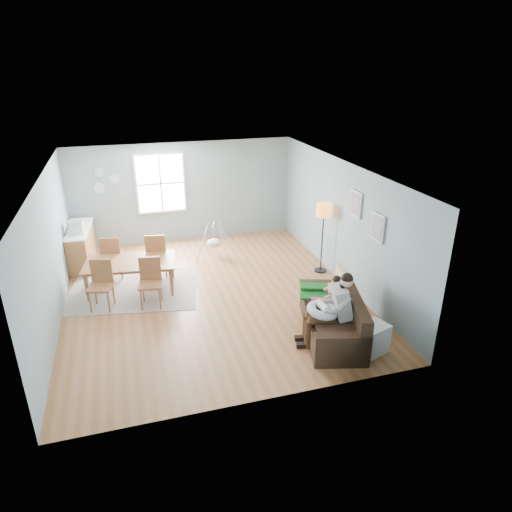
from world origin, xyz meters
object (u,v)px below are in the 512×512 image
object	(u,v)px
chair_ne	(156,252)
floor_lamp	(324,216)
chair_sw	(101,281)
toddler	(330,293)
baby_swing	(214,242)
chair_se	(150,279)
counter	(82,246)
storage_cube	(372,338)
monitor	(76,227)
father	(332,307)
dining_table	(132,276)
sofa	(335,319)
chair_nw	(112,254)

from	to	relation	value
chair_ne	floor_lamp	bearing A→B (deg)	-12.47
floor_lamp	chair_sw	xyz separation A→B (m)	(-4.95, -0.31, -0.81)
toddler	baby_swing	world-z (taller)	toddler
toddler	baby_swing	size ratio (longest dim) A/B	0.82
toddler	chair_se	world-z (taller)	toddler
counter	chair_ne	bearing A→B (deg)	-36.03
toddler	storage_cube	size ratio (longest dim) A/B	1.52
toddler	chair_ne	distance (m)	4.29
chair_sw	monitor	bearing A→B (deg)	104.00
counter	monitor	xyz separation A→B (m)	(-0.01, -0.32, 0.61)
father	baby_swing	bearing A→B (deg)	104.78
baby_swing	storage_cube	bearing A→B (deg)	-70.24
toddler	chair_sw	distance (m)	4.55
toddler	chair_sw	world-z (taller)	toddler
toddler	chair_sw	bearing A→B (deg)	153.13
toddler	counter	distance (m)	6.37
dining_table	father	bearing A→B (deg)	-35.56
sofa	chair_ne	distance (m)	4.47
floor_lamp	chair_sw	world-z (taller)	floor_lamp
dining_table	monitor	world-z (taller)	monitor
floor_lamp	chair_ne	bearing A→B (deg)	167.53
floor_lamp	chair_se	distance (m)	4.10
dining_table	chair_se	distance (m)	0.87
chair_se	baby_swing	world-z (taller)	chair_se
chair_ne	counter	bearing A→B (deg)	143.97
chair_se	monitor	size ratio (longest dim) A/B	2.76
dining_table	chair_sw	world-z (taller)	chair_sw
dining_table	chair_ne	world-z (taller)	chair_ne
father	monitor	xyz separation A→B (m)	(-4.39, 4.59, 0.35)
chair_nw	baby_swing	world-z (taller)	chair_nw
father	dining_table	xyz separation A→B (m)	(-3.27, 3.10, -0.39)
toddler	chair_nw	xyz separation A→B (m)	(-3.83, 3.38, -0.14)
counter	storage_cube	bearing A→B (deg)	-47.18
father	dining_table	size ratio (longest dim) A/B	0.71
sofa	chair_sw	bearing A→B (deg)	150.94
chair_sw	counter	world-z (taller)	chair_sw
chair_sw	chair_se	distance (m)	0.97
chair_nw	chair_ne	xyz separation A→B (m)	(0.97, -0.18, 0.02)
father	chair_se	bearing A→B (deg)	141.07
sofa	dining_table	bearing A→B (deg)	140.78
chair_nw	monitor	world-z (taller)	monitor
sofa	counter	world-z (taller)	counter
father	chair_se	world-z (taller)	father
father	chair_ne	distance (m)	4.54
toddler	dining_table	distance (m)	4.36
counter	chair_se	bearing A→B (deg)	-60.23
floor_lamp	dining_table	world-z (taller)	floor_lamp
floor_lamp	toddler	bearing A→B (deg)	-110.73
father	floor_lamp	world-z (taller)	floor_lamp
father	toddler	xyz separation A→B (m)	(0.19, 0.47, -0.00)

